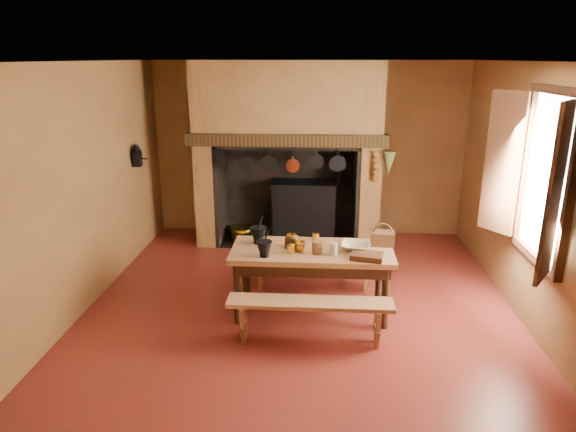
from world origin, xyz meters
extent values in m
plane|color=maroon|center=(0.00, 0.00, 0.00)|extent=(5.50, 5.50, 0.00)
plane|color=silver|center=(0.00, 0.00, 2.80)|extent=(5.50, 5.50, 0.00)
cube|color=olive|center=(0.00, 2.75, 1.40)|extent=(5.00, 0.02, 2.80)
cube|color=olive|center=(-2.50, 0.00, 1.40)|extent=(0.02, 5.50, 2.80)
cube|color=olive|center=(2.50, 0.00, 1.40)|extent=(0.02, 5.50, 2.80)
cube|color=olive|center=(0.00, -2.75, 1.40)|extent=(5.00, 0.02, 2.80)
cube|color=olive|center=(-1.55, 2.30, 1.40)|extent=(0.30, 0.90, 2.80)
cube|color=olive|center=(0.95, 2.30, 1.40)|extent=(0.30, 0.90, 2.80)
cube|color=olive|center=(-0.30, 2.30, 2.20)|extent=(2.20, 0.90, 1.20)
cube|color=black|center=(-0.30, 1.90, 1.69)|extent=(2.95, 0.22, 0.18)
cube|color=black|center=(-0.30, 2.72, 0.80)|extent=(2.20, 0.06, 1.60)
cube|color=black|center=(-0.30, 2.30, 0.01)|extent=(2.20, 0.90, 0.02)
cube|color=black|center=(-0.05, 2.45, 0.45)|extent=(1.00, 0.50, 0.90)
cube|color=black|center=(-0.05, 2.43, 0.92)|extent=(1.04, 0.54, 0.04)
cube|color=black|center=(-0.05, 2.19, 0.55)|extent=(0.35, 0.02, 0.45)
cylinder|color=black|center=(0.50, 2.45, 1.25)|extent=(0.10, 0.10, 0.70)
cylinder|color=gold|center=(-0.20, 2.17, 0.55)|extent=(0.03, 0.03, 0.03)
cylinder|color=gold|center=(0.10, 2.17, 0.55)|extent=(0.03, 0.03, 0.03)
cylinder|color=gold|center=(-1.05, 2.30, 0.10)|extent=(0.40, 0.40, 0.20)
cylinder|color=gold|center=(-1.00, 2.05, 0.09)|extent=(0.34, 0.34, 0.18)
cube|color=black|center=(-1.25, 2.40, 0.08)|extent=(0.18, 0.18, 0.16)
cone|color=#545E2C|center=(1.18, 1.79, 1.38)|extent=(0.20, 0.20, 0.35)
cube|color=white|center=(2.48, -0.40, 1.70)|extent=(0.02, 1.00, 1.60)
cube|color=#341910|center=(2.45, -0.40, 2.54)|extent=(0.08, 1.16, 0.08)
cube|color=#341910|center=(2.45, -0.40, 0.86)|extent=(0.08, 1.16, 0.08)
cube|color=#341910|center=(2.25, -1.08, 1.70)|extent=(0.29, 0.39, 1.60)
cube|color=#341910|center=(2.25, 0.28, 1.70)|extent=(0.29, 0.39, 1.60)
cube|color=black|center=(-2.42, 1.55, 1.45)|extent=(0.12, 0.12, 0.22)
cone|color=black|center=(-2.42, 1.55, 1.60)|extent=(0.16, 0.16, 0.10)
cylinder|color=black|center=(-2.33, 1.55, 1.45)|extent=(0.12, 0.02, 0.02)
cube|color=tan|center=(0.13, -0.16, 0.75)|extent=(1.81, 0.80, 0.06)
cube|color=#341910|center=(0.13, -0.16, 0.65)|extent=(1.69, 0.68, 0.14)
cylinder|color=#341910|center=(-0.67, -0.46, 0.36)|extent=(0.09, 0.09, 0.72)
cylinder|color=#341910|center=(0.94, -0.46, 0.36)|extent=(0.09, 0.09, 0.72)
cylinder|color=#341910|center=(-0.67, 0.15, 0.36)|extent=(0.09, 0.09, 0.72)
cylinder|color=#341910|center=(0.94, 0.15, 0.36)|extent=(0.09, 0.09, 0.72)
cube|color=tan|center=(0.13, -0.82, 0.45)|extent=(1.69, 0.30, 0.04)
cube|color=tan|center=(0.13, 0.48, 0.44)|extent=(1.64, 0.29, 0.04)
cylinder|color=black|center=(-0.49, -0.01, 0.80)|extent=(0.11, 0.11, 0.03)
cone|color=black|center=(-0.49, -0.01, 0.90)|extent=(0.19, 0.19, 0.16)
cylinder|color=black|center=(-0.47, -0.01, 1.03)|extent=(0.08, 0.05, 0.16)
cylinder|color=black|center=(-0.38, -0.41, 0.80)|extent=(0.10, 0.10, 0.03)
cone|color=black|center=(-0.38, -0.41, 0.89)|extent=(0.17, 0.17, 0.14)
cylinder|color=black|center=(-0.35, -0.41, 1.01)|extent=(0.07, 0.04, 0.14)
cube|color=#341910|center=(-0.10, -0.11, 0.85)|extent=(0.15, 0.15, 0.13)
cylinder|color=gold|center=(-0.10, -0.11, 0.93)|extent=(0.10, 0.10, 0.03)
cylinder|color=black|center=(-0.05, -0.11, 0.97)|extent=(0.11, 0.03, 0.04)
cylinder|color=gold|center=(-0.09, -0.30, 0.83)|extent=(0.09, 0.09, 0.10)
cylinder|color=gold|center=(0.17, 0.14, 0.83)|extent=(0.08, 0.08, 0.09)
imported|color=beige|center=(0.62, -0.15, 0.82)|extent=(0.37, 0.37, 0.08)
cylinder|color=#52371E|center=(0.19, -0.29, 0.85)|extent=(0.14, 0.14, 0.14)
cylinder|color=beige|center=(0.37, -0.32, 0.85)|extent=(0.08, 0.08, 0.14)
cube|color=#492815|center=(0.93, 0.04, 0.86)|extent=(0.29, 0.22, 0.15)
torus|color=#492815|center=(0.93, 0.04, 0.94)|extent=(0.22, 0.04, 0.22)
cube|color=#341910|center=(0.73, -0.40, 0.81)|extent=(0.38, 0.31, 0.06)
imported|color=gold|center=(-0.01, -0.22, 0.84)|extent=(0.14, 0.14, 0.11)
camera|label=1|loc=(0.23, -5.54, 2.84)|focal=32.00mm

